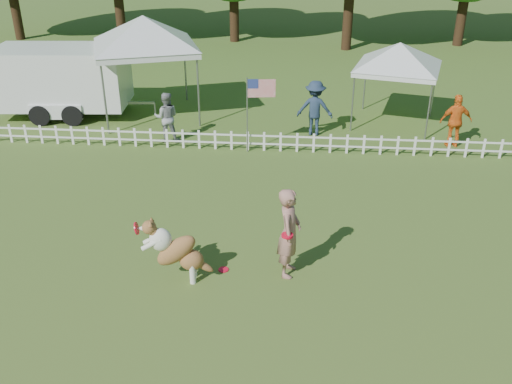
# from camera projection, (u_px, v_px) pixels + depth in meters

# --- Properties ---
(ground) EXTENTS (120.00, 120.00, 0.00)m
(ground) POSITION_uv_depth(u_px,v_px,m) (251.00, 288.00, 11.18)
(ground) COLOR #33641F
(ground) RESTS_ON ground
(picket_fence) EXTENTS (22.00, 0.08, 0.60)m
(picket_fence) POSITION_uv_depth(u_px,v_px,m) (272.00, 142.00, 17.27)
(picket_fence) COLOR white
(picket_fence) RESTS_ON ground
(handler) EXTENTS (0.54, 0.74, 1.90)m
(handler) POSITION_uv_depth(u_px,v_px,m) (289.00, 233.00, 11.22)
(handler) COLOR #A67063
(handler) RESTS_ON ground
(dog) EXTENTS (1.36, 0.56, 1.37)m
(dog) POSITION_uv_depth(u_px,v_px,m) (177.00, 251.00, 11.13)
(dog) COLOR brown
(dog) RESTS_ON ground
(frisbee_on_turf) EXTENTS (0.23, 0.23, 0.02)m
(frisbee_on_turf) POSITION_uv_depth(u_px,v_px,m) (224.00, 270.00, 11.72)
(frisbee_on_turf) COLOR red
(frisbee_on_turf) RESTS_ON ground
(canopy_tent_left) EXTENTS (4.18, 4.18, 3.39)m
(canopy_tent_left) POSITION_uv_depth(u_px,v_px,m) (147.00, 68.00, 19.58)
(canopy_tent_left) COLOR silver
(canopy_tent_left) RESTS_ON ground
(canopy_tent_right) EXTENTS (3.17, 3.17, 2.69)m
(canopy_tent_right) POSITION_uv_depth(u_px,v_px,m) (396.00, 85.00, 19.01)
(canopy_tent_right) COLOR silver
(canopy_tent_right) RESTS_ON ground
(cargo_trailer) EXTENTS (5.70, 2.86, 2.43)m
(cargo_trailer) POSITION_uv_depth(u_px,v_px,m) (63.00, 81.00, 19.89)
(cargo_trailer) COLOR white
(cargo_trailer) RESTS_ON ground
(flag_pole) EXTENTS (0.89, 0.21, 2.30)m
(flag_pole) POSITION_uv_depth(u_px,v_px,m) (247.00, 116.00, 16.83)
(flag_pole) COLOR gray
(flag_pole) RESTS_ON ground
(spectator_a) EXTENTS (0.84, 0.69, 1.58)m
(spectator_a) POSITION_uv_depth(u_px,v_px,m) (167.00, 117.00, 17.80)
(spectator_a) COLOR gray
(spectator_a) RESTS_ON ground
(spectator_b) EXTENTS (1.21, 0.76, 1.78)m
(spectator_b) POSITION_uv_depth(u_px,v_px,m) (315.00, 108.00, 18.27)
(spectator_b) COLOR #22314A
(spectator_b) RESTS_ON ground
(spectator_c) EXTENTS (1.00, 0.48, 1.65)m
(spectator_c) POSITION_uv_depth(u_px,v_px,m) (456.00, 121.00, 17.37)
(spectator_c) COLOR orange
(spectator_c) RESTS_ON ground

